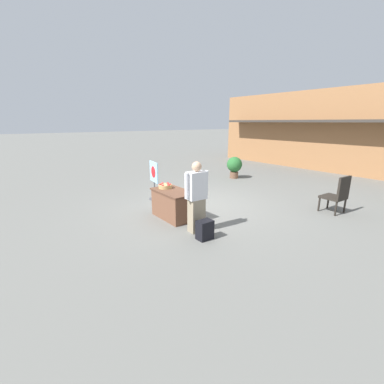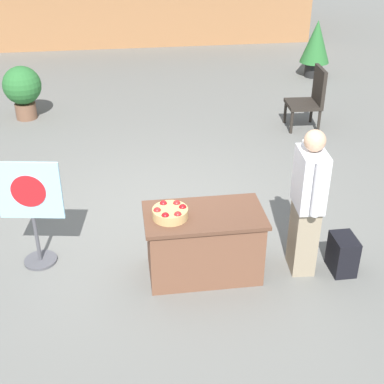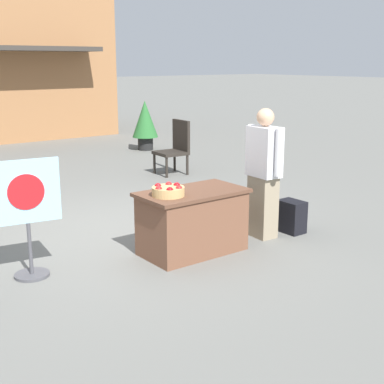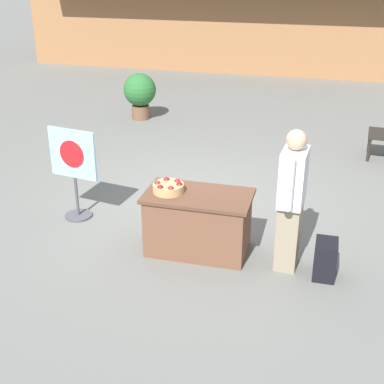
% 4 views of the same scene
% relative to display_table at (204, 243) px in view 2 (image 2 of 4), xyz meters
% --- Properties ---
extents(ground_plane, '(120.00, 120.00, 0.00)m').
position_rel_display_table_xyz_m(ground_plane, '(-0.34, 1.21, -0.37)').
color(ground_plane, slate).
extents(display_table, '(1.24, 0.70, 0.74)m').
position_rel_display_table_xyz_m(display_table, '(0.00, 0.00, 0.00)').
color(display_table, brown).
rests_on(display_table, ground_plane).
extents(apple_basket, '(0.36, 0.36, 0.13)m').
position_rel_display_table_xyz_m(apple_basket, '(-0.35, -0.02, 0.42)').
color(apple_basket, tan).
rests_on(apple_basket, display_table).
extents(person_visitor, '(0.29, 0.61, 1.62)m').
position_rel_display_table_xyz_m(person_visitor, '(1.06, -0.07, 0.45)').
color(person_visitor, gray).
rests_on(person_visitor, ground_plane).
extents(backpack, '(0.24, 0.34, 0.42)m').
position_rel_display_table_xyz_m(backpack, '(1.48, -0.18, -0.16)').
color(backpack, black).
rests_on(backpack, ground_plane).
extents(poster_board, '(0.68, 0.36, 1.23)m').
position_rel_display_table_xyz_m(poster_board, '(-1.77, 0.43, 0.32)').
color(poster_board, '#4C4C51').
rests_on(poster_board, ground_plane).
extents(patio_chair, '(0.58, 0.58, 1.05)m').
position_rel_display_table_xyz_m(patio_chair, '(2.43, 3.76, 0.19)').
color(patio_chair, '#28231E').
rests_on(patio_chair, ground_plane).
extents(potted_plant_far_left, '(0.67, 0.67, 0.95)m').
position_rel_display_table_xyz_m(potted_plant_far_left, '(-2.47, 4.88, 0.19)').
color(potted_plant_far_left, brown).
rests_on(potted_plant_far_left, ground_plane).
extents(potted_plant_far_right, '(0.64, 0.64, 1.22)m').
position_rel_display_table_xyz_m(potted_plant_far_right, '(3.50, 6.57, 0.33)').
color(potted_plant_far_right, black).
rests_on(potted_plant_far_right, ground_plane).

